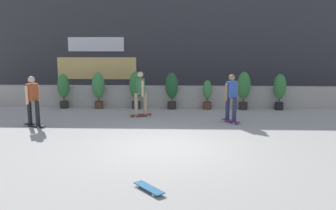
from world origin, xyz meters
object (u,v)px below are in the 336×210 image
Objects in this scene: potted_plant_6 at (280,89)px; skater_by_wall_right at (141,92)px; potted_plant_0 at (63,88)px; potted_plant_2 at (136,87)px; skater_far_left at (33,99)px; potted_plant_4 at (207,94)px; potted_plant_5 at (244,87)px; potted_plant_3 at (172,88)px; skateboard_near_camera at (149,188)px; skater_foreground at (231,96)px; potted_plant_1 at (98,87)px.

skater_by_wall_right reaches higher than potted_plant_6.
potted_plant_2 reaches higher than potted_plant_0.
potted_plant_6 is 9.53m from skater_far_left.
potted_plant_2 is 0.92× the size of skater_by_wall_right.
potted_plant_4 is 0.81× the size of potted_plant_6.
potted_plant_5 is 4.37m from skater_by_wall_right.
potted_plant_5 reaches higher than potted_plant_3.
skater_far_left is at bearing -159.44° from potted_plant_6.
potted_plant_4 is at bearing 78.82° from skateboard_near_camera.
potted_plant_2 is 0.92× the size of skater_foreground.
skater_by_wall_right reaches higher than skateboard_near_camera.
skater_far_left reaches higher than potted_plant_2.
potted_plant_2 is 0.92× the size of skater_far_left.
potted_plant_1 is 0.98× the size of potted_plant_2.
potted_plant_5 is 8.17m from skater_far_left.
potted_plant_0 is at bearing 180.00° from potted_plant_1.
skateboard_near_camera is (1.28, -8.48, -0.85)m from potted_plant_2.
skater_far_left is at bearing -131.94° from potted_plant_2.
potted_plant_3 reaches higher than skateboard_near_camera.
skater_far_left is (-1.44, -3.35, 0.05)m from potted_plant_1.
potted_plant_6 is (7.49, 0.00, -0.03)m from potted_plant_1.
potted_plant_0 is 1.48m from potted_plant_1.
skateboard_near_camera is (4.33, -8.48, -0.78)m from potted_plant_0.
potted_plant_6 is 2.00× the size of skateboard_near_camera.
potted_plant_4 is 0.71× the size of skater_foreground.
skater_far_left is (-5.97, -3.35, 0.30)m from potted_plant_4.
potted_plant_2 is 4.38m from skater_foreground.
potted_plant_0 is at bearing 90.65° from skater_far_left.
skater_by_wall_right is 1.00× the size of skater_far_left.
skater_foreground reaches higher than potted_plant_4.
skater_by_wall_right is at bearing -24.60° from potted_plant_0.
skater_by_wall_right is (0.37, -1.56, 0.03)m from potted_plant_2.
potted_plant_1 is at bearing 154.63° from skater_foreground.
potted_plant_4 is at bearing 0.00° from potted_plant_3.
potted_plant_2 is (3.05, -0.00, 0.08)m from potted_plant_0.
potted_plant_1 is 5.75m from skater_foreground.
skater_foreground is at bearing 68.75° from skateboard_near_camera.
potted_plant_5 reaches higher than skateboard_near_camera.
potted_plant_6 is at bearing -0.00° from potted_plant_4.
skater_foreground reaches higher than potted_plant_3.
potted_plant_1 is at bearing -180.00° from potted_plant_4.
potted_plant_5 is 9.09m from skateboard_near_camera.
potted_plant_0 is at bearing 155.40° from skater_by_wall_right.
potted_plant_6 is at bearing -0.00° from potted_plant_3.
skater_far_left is (-3.38, -1.78, 0.00)m from skater_by_wall_right.
skater_by_wall_right is 7.03m from skateboard_near_camera.
potted_plant_5 is at bearing 180.00° from potted_plant_6.
potted_plant_3 is 0.90× the size of skater_foreground.
skater_far_left is 2.29× the size of skateboard_near_camera.
skater_foreground is at bearing -49.17° from potted_plant_3.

